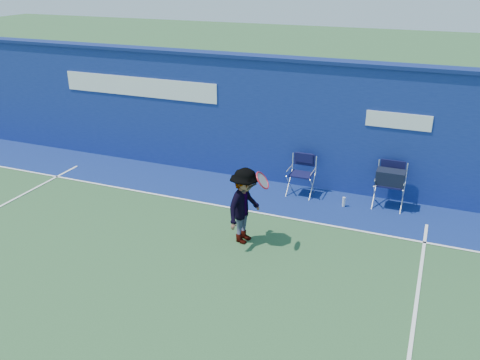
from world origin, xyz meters
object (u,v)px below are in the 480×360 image
at_px(directors_chair_left, 301,182).
at_px(directors_chair_right, 389,189).
at_px(water_bottle, 344,202).
at_px(tennis_player, 245,206).

distance_m(directors_chair_left, directors_chair_right, 2.01).
relative_size(directors_chair_left, water_bottle, 4.20).
bearing_deg(directors_chair_right, tennis_player, -132.75).
bearing_deg(water_bottle, directors_chair_right, 21.32).
xyz_separation_m(water_bottle, tennis_player, (-1.51, -2.27, 0.66)).
xyz_separation_m(directors_chair_left, tennis_player, (-0.43, -2.57, 0.45)).
relative_size(directors_chair_left, tennis_player, 0.61).
bearing_deg(tennis_player, directors_chair_left, 80.56).
bearing_deg(tennis_player, water_bottle, 56.32).
relative_size(directors_chair_left, directors_chair_right, 0.93).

